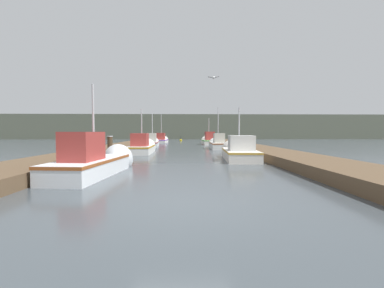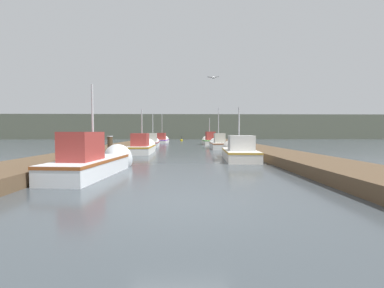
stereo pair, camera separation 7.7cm
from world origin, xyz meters
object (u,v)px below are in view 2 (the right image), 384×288
fishing_boat_2 (143,147)px  fishing_boat_5 (209,140)px  mooring_piling_0 (110,147)px  mooring_piling_1 (232,143)px  channel_buoy (181,140)px  fishing_boat_3 (218,144)px  fishing_boat_6 (162,140)px  fishing_boat_4 (153,142)px  seagull_lead (213,78)px  fishing_boat_0 (95,161)px  fishing_boat_1 (238,151)px

fishing_boat_2 → fishing_boat_5: 14.71m
mooring_piling_0 → mooring_piling_1: mooring_piling_0 is taller
mooring_piling_0 → channel_buoy: mooring_piling_0 is taller
fishing_boat_3 → fishing_boat_6: fishing_boat_6 is taller
fishing_boat_2 → fishing_boat_4: fishing_boat_4 is taller
fishing_boat_2 → seagull_lead: seagull_lead is taller
mooring_piling_1 → fishing_boat_6: bearing=116.3°
fishing_boat_5 → channel_buoy: fishing_boat_5 is taller
mooring_piling_1 → seagull_lead: seagull_lead is taller
channel_buoy → fishing_boat_5: bearing=-72.3°
channel_buoy → fishing_boat_2: bearing=-96.0°
mooring_piling_0 → mooring_piling_1: (8.86, 7.38, -0.04)m
fishing_boat_0 → channel_buoy: (2.77, 35.10, -0.36)m
fishing_boat_2 → mooring_piling_0: 4.29m
seagull_lead → fishing_boat_2: bearing=-53.0°
fishing_boat_1 → fishing_boat_4: 15.54m
mooring_piling_0 → channel_buoy: size_ratio=1.43×
fishing_boat_3 → mooring_piling_1: (1.05, -1.89, 0.20)m
fishing_boat_1 → seagull_lead: size_ratio=10.10×
seagull_lead → fishing_boat_4: bearing=-68.4°
seagull_lead → fishing_boat_5: bearing=-89.7°
fishing_boat_1 → fishing_boat_2: size_ratio=1.11×
fishing_boat_3 → fishing_boat_4: (-6.90, 4.28, -0.01)m
fishing_boat_6 → mooring_piling_1: (7.78, -15.75, 0.20)m
seagull_lead → mooring_piling_1: bearing=-100.1°
fishing_boat_2 → channel_buoy: bearing=83.6°
fishing_boat_2 → fishing_boat_3: 8.33m
fishing_boat_4 → fishing_boat_2: bearing=-90.9°
mooring_piling_0 → fishing_boat_0: bearing=-79.1°
fishing_boat_0 → fishing_boat_4: (-0.23, 19.49, -0.06)m
mooring_piling_1 → channel_buoy: 22.34m
fishing_boat_3 → channel_buoy: size_ratio=5.65×
fishing_boat_3 → fishing_boat_5: bearing=92.2°
fishing_boat_0 → fishing_boat_2: size_ratio=1.02×
mooring_piling_1 → mooring_piling_0: bearing=-140.2°
fishing_boat_4 → seagull_lead: size_ratio=10.99×
fishing_boat_3 → fishing_boat_1: bearing=-88.9°
channel_buoy → seagull_lead: bearing=-86.5°
fishing_boat_4 → mooring_piling_0: size_ratio=4.49×
fishing_boat_5 → mooring_piling_0: (-7.69, -17.33, 0.19)m
fishing_boat_0 → fishing_boat_4: size_ratio=0.84×
fishing_boat_4 → fishing_boat_6: bearing=85.8°
fishing_boat_6 → fishing_boat_4: bearing=-87.5°
fishing_boat_3 → fishing_boat_4: bearing=149.5°
fishing_boat_4 → fishing_boat_3: bearing=-35.0°
fishing_boat_0 → mooring_piling_0: fishing_boat_0 is taller
mooring_piling_1 → seagull_lead: (-2.92, -10.76, 3.56)m
fishing_boat_2 → mooring_piling_0: (-1.29, -4.08, 0.23)m
fishing_boat_1 → fishing_boat_4: fishing_boat_4 is taller
fishing_boat_1 → mooring_piling_0: fishing_boat_1 is taller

